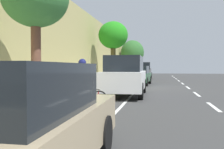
{
  "coord_description": "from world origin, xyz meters",
  "views": [
    {
      "loc": [
        -0.93,
        17.94,
        1.48
      ],
      "look_at": [
        0.74,
        9.24,
        1.19
      ],
      "focal_mm": 39.86,
      "sensor_mm": 36.0,
      "label": 1
    }
  ],
  "objects_px": {
    "pedestrian_on_phone": "(121,70)",
    "fire_hydrant": "(130,75)",
    "parked_sedan_green_second": "(138,75)",
    "cyclist_with_backpack": "(81,79)",
    "parked_pickup_grey_nearest": "(143,71)",
    "bicycle_at_curb": "(84,101)",
    "parked_suv_white_mid": "(125,75)",
    "street_tree_near_cyclist": "(132,53)",
    "street_tree_mid_block": "(113,36)",
    "parked_sedan_tan_far": "(12,128)"
  },
  "relations": [
    {
      "from": "pedestrian_on_phone",
      "to": "fire_hydrant",
      "type": "distance_m",
      "value": 1.2
    },
    {
      "from": "cyclist_with_backpack",
      "to": "bicycle_at_curb",
      "type": "bearing_deg",
      "value": 116.75
    },
    {
      "from": "parked_sedan_green_second",
      "to": "parked_suv_white_mid",
      "type": "distance_m",
      "value": 7.56
    },
    {
      "from": "parked_sedan_green_second",
      "to": "cyclist_with_backpack",
      "type": "height_order",
      "value": "cyclist_with_backpack"
    },
    {
      "from": "cyclist_with_backpack",
      "to": "street_tree_near_cyclist",
      "type": "height_order",
      "value": "street_tree_near_cyclist"
    },
    {
      "from": "parked_sedan_tan_far",
      "to": "pedestrian_on_phone",
      "type": "height_order",
      "value": "pedestrian_on_phone"
    },
    {
      "from": "cyclist_with_backpack",
      "to": "parked_sedan_green_second",
      "type": "bearing_deg",
      "value": -94.36
    },
    {
      "from": "street_tree_mid_block",
      "to": "street_tree_near_cyclist",
      "type": "bearing_deg",
      "value": -90.0
    },
    {
      "from": "parked_sedan_tan_far",
      "to": "street_tree_near_cyclist",
      "type": "distance_m",
      "value": 35.03
    },
    {
      "from": "parked_pickup_grey_nearest",
      "to": "fire_hydrant",
      "type": "height_order",
      "value": "parked_pickup_grey_nearest"
    },
    {
      "from": "parked_sedan_tan_far",
      "to": "parked_sedan_green_second",
      "type": "bearing_deg",
      "value": -90.04
    },
    {
      "from": "street_tree_near_cyclist",
      "to": "parked_sedan_tan_far",
      "type": "bearing_deg",
      "value": 93.86
    },
    {
      "from": "street_tree_near_cyclist",
      "to": "fire_hydrant",
      "type": "height_order",
      "value": "street_tree_near_cyclist"
    },
    {
      "from": "parked_sedan_green_second",
      "to": "parked_sedan_tan_far",
      "type": "xyz_separation_m",
      "value": [
        0.01,
        17.41,
        0.0
      ]
    },
    {
      "from": "parked_suv_white_mid",
      "to": "street_tree_near_cyclist",
      "type": "distance_m",
      "value": 25.21
    },
    {
      "from": "parked_sedan_green_second",
      "to": "street_tree_near_cyclist",
      "type": "relative_size",
      "value": 0.85
    },
    {
      "from": "bicycle_at_curb",
      "to": "street_tree_near_cyclist",
      "type": "height_order",
      "value": "street_tree_near_cyclist"
    },
    {
      "from": "parked_pickup_grey_nearest",
      "to": "street_tree_mid_block",
      "type": "bearing_deg",
      "value": 74.09
    },
    {
      "from": "parked_pickup_grey_nearest",
      "to": "cyclist_with_backpack",
      "type": "xyz_separation_m",
      "value": [
        0.68,
        21.07,
        0.16
      ]
    },
    {
      "from": "parked_suv_white_mid",
      "to": "bicycle_at_curb",
      "type": "distance_m",
      "value": 4.95
    },
    {
      "from": "fire_hydrant",
      "to": "pedestrian_on_phone",
      "type": "bearing_deg",
      "value": 6.37
    },
    {
      "from": "parked_sedan_green_second",
      "to": "parked_sedan_tan_far",
      "type": "distance_m",
      "value": 17.42
    },
    {
      "from": "bicycle_at_curb",
      "to": "street_tree_near_cyclist",
      "type": "relative_size",
      "value": 0.26
    },
    {
      "from": "parked_sedan_green_second",
      "to": "parked_sedan_tan_far",
      "type": "relative_size",
      "value": 1.01
    },
    {
      "from": "street_tree_near_cyclist",
      "to": "pedestrian_on_phone",
      "type": "xyz_separation_m",
      "value": [
        0.31,
        9.49,
        -2.51
      ]
    },
    {
      "from": "parked_sedan_green_second",
      "to": "parked_suv_white_mid",
      "type": "height_order",
      "value": "parked_suv_white_mid"
    },
    {
      "from": "parked_pickup_grey_nearest",
      "to": "bicycle_at_curb",
      "type": "bearing_deg",
      "value": 88.78
    },
    {
      "from": "parked_pickup_grey_nearest",
      "to": "parked_sedan_green_second",
      "type": "xyz_separation_m",
      "value": [
        -0.23,
        9.11,
        -0.15
      ]
    },
    {
      "from": "street_tree_mid_block",
      "to": "fire_hydrant",
      "type": "height_order",
      "value": "street_tree_mid_block"
    },
    {
      "from": "parked_suv_white_mid",
      "to": "bicycle_at_curb",
      "type": "relative_size",
      "value": 3.45
    },
    {
      "from": "parked_suv_white_mid",
      "to": "cyclist_with_backpack",
      "type": "xyz_separation_m",
      "value": [
        0.89,
        4.42,
        0.04
      ]
    },
    {
      "from": "pedestrian_on_phone",
      "to": "fire_hydrant",
      "type": "height_order",
      "value": "pedestrian_on_phone"
    },
    {
      "from": "parked_pickup_grey_nearest",
      "to": "parked_sedan_green_second",
      "type": "relative_size",
      "value": 1.19
    },
    {
      "from": "pedestrian_on_phone",
      "to": "fire_hydrant",
      "type": "relative_size",
      "value": 1.96
    },
    {
      "from": "parked_suv_white_mid",
      "to": "cyclist_with_backpack",
      "type": "distance_m",
      "value": 4.5
    },
    {
      "from": "street_tree_mid_block",
      "to": "fire_hydrant",
      "type": "xyz_separation_m",
      "value": [
        -0.78,
        -6.41,
        -3.6
      ]
    },
    {
      "from": "parked_pickup_grey_nearest",
      "to": "bicycle_at_curb",
      "type": "relative_size",
      "value": 3.88
    },
    {
      "from": "parked_pickup_grey_nearest",
      "to": "pedestrian_on_phone",
      "type": "bearing_deg",
      "value": 25.79
    },
    {
      "from": "bicycle_at_curb",
      "to": "parked_sedan_tan_far",
      "type": "bearing_deg",
      "value": 97.71
    },
    {
      "from": "street_tree_near_cyclist",
      "to": "street_tree_mid_block",
      "type": "xyz_separation_m",
      "value": [
        -0.0,
        15.78,
        0.59
      ]
    },
    {
      "from": "cyclist_with_backpack",
      "to": "street_tree_mid_block",
      "type": "distance_m",
      "value": 14.03
    },
    {
      "from": "parked_pickup_grey_nearest",
      "to": "fire_hydrant",
      "type": "relative_size",
      "value": 6.33
    },
    {
      "from": "cyclist_with_backpack",
      "to": "pedestrian_on_phone",
      "type": "relative_size",
      "value": 1.06
    },
    {
      "from": "parked_suv_white_mid",
      "to": "street_tree_mid_block",
      "type": "relative_size",
      "value": 0.89
    },
    {
      "from": "fire_hydrant",
      "to": "parked_sedan_tan_far",
      "type": "bearing_deg",
      "value": 93.54
    },
    {
      "from": "street_tree_mid_block",
      "to": "parked_suv_white_mid",
      "type": "bearing_deg",
      "value": 104.29
    },
    {
      "from": "bicycle_at_curb",
      "to": "street_tree_mid_block",
      "type": "xyz_separation_m",
      "value": [
        1.67,
        -14.05,
        3.79
      ]
    },
    {
      "from": "street_tree_near_cyclist",
      "to": "pedestrian_on_phone",
      "type": "bearing_deg",
      "value": 88.13
    },
    {
      "from": "parked_sedan_tan_far",
      "to": "parked_suv_white_mid",
      "type": "bearing_deg",
      "value": -89.95
    },
    {
      "from": "parked_suv_white_mid",
      "to": "bicycle_at_curb",
      "type": "height_order",
      "value": "parked_suv_white_mid"
    }
  ]
}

